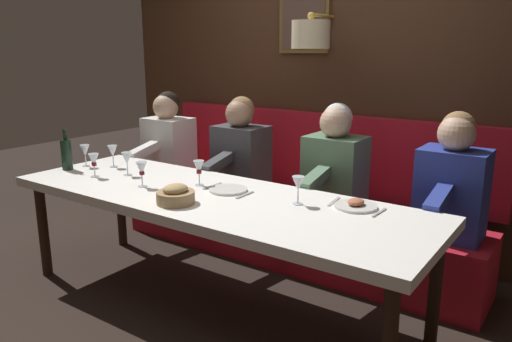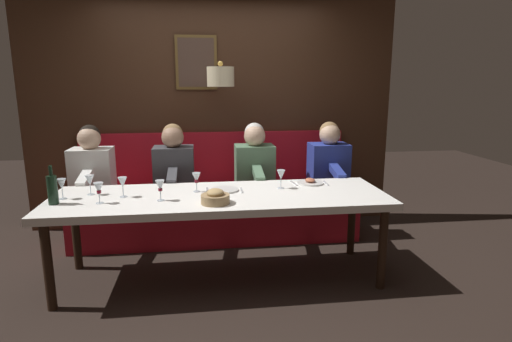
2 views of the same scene
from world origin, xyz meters
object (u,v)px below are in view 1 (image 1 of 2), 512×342
wine_glass_5 (127,159)px  wine_glass_1 (94,161)px  wine_glass_2 (298,184)px  dining_table (211,204)px  wine_bottle (67,154)px  wine_glass_6 (199,168)px  diner_middle (241,150)px  bread_bowl (176,195)px  wine_glass_0 (85,151)px  diner_near (335,164)px  wine_glass_4 (142,169)px  diner_far (168,140)px  diner_nearest (452,181)px  wine_glass_3 (113,152)px

wine_glass_5 → wine_glass_1: bearing=137.7°
wine_glass_2 → dining_table: bearing=104.4°
wine_glass_2 → wine_bottle: (-0.25, 1.80, -0.00)m
wine_glass_6 → wine_bottle: (-0.23, 1.08, 0.00)m
diner_middle → wine_glass_6: size_ratio=4.82×
bread_bowl → wine_glass_0: bearing=76.7°
diner_near → wine_glass_4: diner_near is taller
bread_bowl → diner_far: bearing=46.1°
wine_glass_1 → wine_glass_2: 1.49m
wine_bottle → diner_nearest: bearing=-68.1°
wine_glass_0 → wine_glass_5: bearing=-90.3°
diner_middle → wine_glass_4: (-1.00, 0.04, 0.04)m
wine_glass_6 → bread_bowl: wine_glass_6 is taller
wine_glass_2 → wine_glass_6: (-0.02, 0.73, -0.00)m
diner_far → wine_glass_4: 1.25m
dining_table → wine_glass_2: size_ratio=16.75×
wine_glass_5 → wine_glass_6: 0.59m
diner_near → wine_glass_5: (-0.85, 1.18, 0.04)m
diner_nearest → wine_glass_4: (-1.00, 1.66, 0.04)m
diner_nearest → diner_far: 2.42m
wine_glass_3 → wine_glass_5: 0.30m
wine_glass_1 → wine_glass_2: same height
diner_nearest → wine_glass_6: 1.58m
dining_table → wine_bottle: 1.29m
wine_glass_2 → wine_glass_6: bearing=91.4°
wine_glass_4 → dining_table: bearing=-76.4°
wine_glass_2 → wine_glass_4: 1.04m
diner_nearest → wine_glass_0: 2.58m
diner_far → wine_glass_4: bearing=-142.9°
wine_glass_3 → wine_glass_0: bearing=119.2°
diner_middle → wine_glass_3: (-0.74, 0.63, 0.04)m
dining_table → diner_middle: 0.99m
diner_near → wine_glass_2: size_ratio=4.82×
wine_glass_2 → wine_glass_5: same height
wine_glass_3 → wine_bottle: (-0.25, 0.21, -0.00)m
wine_glass_0 → wine_glass_2: (0.10, -1.78, 0.00)m
dining_table → diner_middle: size_ratio=3.47×
diner_nearest → wine_glass_5: 2.15m
diner_middle → wine_glass_5: size_ratio=4.82×
diner_middle → wine_glass_1: diner_middle is taller
diner_near → wine_bottle: size_ratio=2.64×
dining_table → wine_glass_1: 0.96m
diner_nearest → dining_table: bearing=126.6°
diner_near → diner_middle: size_ratio=1.00×
wine_glass_6 → diner_nearest: bearing=-61.1°
bread_bowl → diner_nearest: bearing=-47.7°
diner_middle → bread_bowl: 1.19m
wine_glass_1 → bread_bowl: bearing=-97.6°
wine_glass_0 → wine_glass_3: 0.21m
wine_glass_0 → wine_glass_3: bearing=-60.8°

